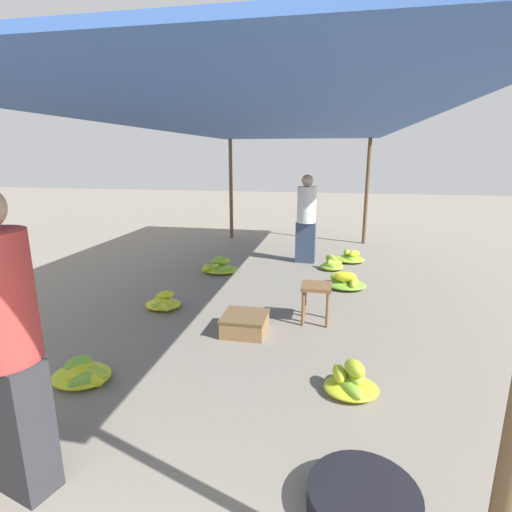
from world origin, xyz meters
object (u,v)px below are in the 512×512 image
banana_pile_left_0 (162,303)px  banana_pile_right_0 (350,381)px  banana_pile_right_3 (346,282)px  vendor_foreground (4,344)px  basin_black (363,500)px  banana_pile_left_1 (219,266)px  banana_pile_right_2 (349,258)px  crate_near (245,324)px  banana_pile_right_1 (332,265)px  shopper_walking_mid (306,218)px  stool (316,292)px  banana_pile_left_2 (84,374)px

banana_pile_left_0 → banana_pile_right_0: 2.68m
banana_pile_right_3 → vendor_foreground: bearing=-115.3°
basin_black → banana_pile_left_1: banana_pile_left_1 is taller
banana_pile_right_2 → crate_near: banana_pile_right_2 is taller
banana_pile_right_1 → banana_pile_right_3: 0.97m
crate_near → shopper_walking_mid: shopper_walking_mid is taller
basin_black → shopper_walking_mid: (-0.72, 5.20, 0.74)m
stool → banana_pile_right_3: 1.41m
banana_pile_left_2 → banana_pile_right_3: 3.76m
banana_pile_left_1 → banana_pile_right_0: (2.03, -3.12, -0.01)m
stool → banana_pile_left_0: (-1.92, 0.04, -0.29)m
basin_black → banana_pile_left_2: (-2.26, 0.84, 0.01)m
vendor_foreground → banana_pile_right_2: size_ratio=3.07×
crate_near → shopper_walking_mid: 3.23m
stool → banana_pile_right_0: stool is taller
banana_pile_left_1 → banana_pile_right_0: bearing=-57.0°
banana_pile_left_2 → crate_near: 1.67m
banana_pile_right_0 → banana_pile_left_0: bearing=148.1°
vendor_foreground → crate_near: (0.80, 2.28, -0.80)m
stool → banana_pile_right_1: bearing=86.1°
banana_pile_right_1 → banana_pile_left_1: bearing=-163.6°
vendor_foreground → banana_pile_right_1: vendor_foreground is taller
banana_pile_right_0 → banana_pile_right_2: (0.11, 4.21, -0.02)m
shopper_walking_mid → vendor_foreground: bearing=-102.7°
banana_pile_right_2 → banana_pile_right_1: bearing=-119.2°
stool → crate_near: stool is taller
banana_pile_left_2 → banana_pile_right_1: size_ratio=1.05×
banana_pile_right_1 → banana_pile_left_0: bearing=-132.9°
banana_pile_left_1 → crate_near: size_ratio=1.24×
banana_pile_left_2 → banana_pile_right_1: 4.44m
basin_black → banana_pile_right_2: 5.36m
stool → banana_pile_left_2: bearing=-137.8°
banana_pile_left_1 → crate_near: 2.37m
stool → shopper_walking_mid: 2.73m
basin_black → banana_pile_right_0: size_ratio=1.23×
banana_pile_left_2 → banana_pile_right_1: (2.02, 3.96, 0.01)m
banana_pile_right_3 → shopper_walking_mid: (-0.70, 1.34, 0.72)m
banana_pile_right_1 → shopper_walking_mid: shopper_walking_mid is taller
vendor_foreground → banana_pile_right_0: size_ratio=3.53×
shopper_walking_mid → basin_black: bearing=-82.1°
vendor_foreground → basin_black: (1.93, 0.20, -0.84)m
banana_pile_left_0 → banana_pile_left_2: banana_pile_left_2 is taller
vendor_foreground → basin_black: 2.12m
banana_pile_left_1 → banana_pile_right_1: banana_pile_left_1 is taller
banana_pile_right_1 → shopper_walking_mid: (-0.48, 0.40, 0.73)m
banana_pile_left_2 → shopper_walking_mid: bearing=70.6°
crate_near → shopper_walking_mid: bearing=82.5°
stool → banana_pile_right_3: bearing=74.2°
banana_pile_right_2 → banana_pile_right_3: banana_pile_right_3 is taller
banana_pile_right_2 → banana_pile_right_0: bearing=-91.5°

